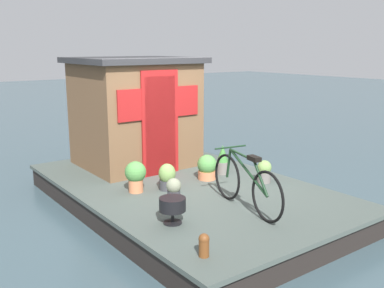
% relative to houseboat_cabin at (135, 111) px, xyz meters
% --- Properties ---
extents(ground_plane, '(60.00, 60.00, 0.00)m').
position_rel_houseboat_cabin_xyz_m(ground_plane, '(-1.58, 0.00, -1.38)').
color(ground_plane, '#384C54').
extents(houseboat_deck, '(5.38, 3.33, 0.38)m').
position_rel_houseboat_cabin_xyz_m(houseboat_deck, '(-1.58, 0.00, -1.19)').
color(houseboat_deck, '#424C47').
rests_on(houseboat_deck, ground_plane).
extents(houseboat_cabin, '(1.91, 2.12, 1.99)m').
position_rel_houseboat_cabin_xyz_m(houseboat_cabin, '(0.00, 0.00, 0.00)').
color(houseboat_cabin, brown).
rests_on(houseboat_cabin, houseboat_deck).
extents(bicycle, '(1.63, 0.50, 0.80)m').
position_rel_houseboat_cabin_xyz_m(bicycle, '(-3.01, 0.00, -0.63)').
color(bicycle, black).
rests_on(bicycle, houseboat_deck).
extents(potted_plant_ivy, '(0.23, 0.23, 0.37)m').
position_rel_houseboat_cabin_xyz_m(potted_plant_ivy, '(-2.28, -1.10, -0.82)').
color(potted_plant_ivy, slate).
rests_on(potted_plant_ivy, houseboat_deck).
extents(potted_plant_succulent, '(0.23, 0.23, 0.51)m').
position_rel_houseboat_cabin_xyz_m(potted_plant_succulent, '(-1.48, -0.89, -0.76)').
color(potted_plant_succulent, slate).
rests_on(potted_plant_succulent, houseboat_deck).
extents(potted_plant_lavender, '(0.27, 0.27, 0.41)m').
position_rel_houseboat_cabin_xyz_m(potted_plant_lavender, '(-1.64, 0.38, -0.81)').
color(potted_plant_lavender, '#38383D').
rests_on(potted_plant_lavender, houseboat_deck).
extents(potted_plant_sage, '(0.21, 0.21, 0.41)m').
position_rel_houseboat_cabin_xyz_m(potted_plant_sage, '(-2.34, 0.73, -0.79)').
color(potted_plant_sage, '#38383D').
rests_on(potted_plant_sage, houseboat_deck).
extents(potted_plant_geranium, '(0.33, 0.33, 0.48)m').
position_rel_houseboat_cabin_xyz_m(potted_plant_geranium, '(-1.46, 0.83, -0.74)').
color(potted_plant_geranium, '#C6754C').
rests_on(potted_plant_geranium, houseboat_deck).
extents(potted_plant_rosemary, '(0.33, 0.33, 0.42)m').
position_rel_houseboat_cabin_xyz_m(potted_plant_rosemary, '(-1.58, -0.46, -0.80)').
color(potted_plant_rosemary, '#C6754C').
rests_on(potted_plant_rosemary, houseboat_deck).
extents(charcoal_grill, '(0.34, 0.34, 0.34)m').
position_rel_houseboat_cabin_xyz_m(charcoal_grill, '(-2.82, 1.08, -0.77)').
color(charcoal_grill, black).
rests_on(charcoal_grill, houseboat_deck).
extents(mooring_bollard, '(0.12, 0.12, 0.26)m').
position_rel_houseboat_cabin_xyz_m(mooring_bollard, '(-3.77, 1.32, -0.87)').
color(mooring_bollard, brown).
rests_on(mooring_bollard, houseboat_deck).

